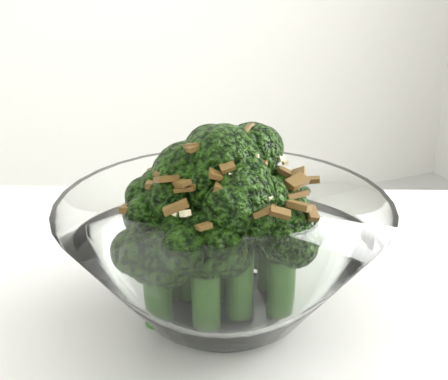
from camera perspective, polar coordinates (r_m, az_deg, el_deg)
name	(u,v)px	position (r m, az deg, el deg)	size (l,w,h in m)	color
broccoli_dish	(223,244)	(0.47, -0.05, -4.54)	(0.23, 0.23, 0.14)	white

